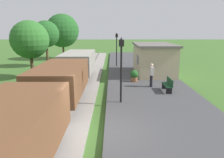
# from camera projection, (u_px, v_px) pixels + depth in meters

# --- Properties ---
(ground_plane) EXTENTS (160.00, 160.00, 0.00)m
(ground_plane) POSITION_uv_depth(u_px,v_px,m) (99.00, 137.00, 8.93)
(ground_plane) COLOR #3D6628
(platform_slab) EXTENTS (6.00, 60.00, 0.25)m
(platform_slab) POSITION_uv_depth(u_px,v_px,m) (175.00, 134.00, 8.91)
(platform_slab) COLOR #424244
(platform_slab) RESTS_ON ground
(track_ballast) EXTENTS (3.80, 60.00, 0.12)m
(track_ballast) POSITION_uv_depth(u_px,v_px,m) (41.00, 135.00, 8.91)
(track_ballast) COLOR gray
(track_ballast) RESTS_ON ground
(rail_near) EXTENTS (0.07, 60.00, 0.14)m
(rail_near) POSITION_uv_depth(u_px,v_px,m) (58.00, 133.00, 8.88)
(rail_near) COLOR slate
(rail_near) RESTS_ON track_ballast
(rail_far) EXTENTS (0.07, 60.00, 0.14)m
(rail_far) POSITION_uv_depth(u_px,v_px,m) (23.00, 133.00, 8.87)
(rail_far) COLOR slate
(rail_far) RESTS_ON track_ballast
(freight_train) EXTENTS (2.50, 19.40, 2.12)m
(freight_train) POSITION_uv_depth(u_px,v_px,m) (60.00, 82.00, 12.22)
(freight_train) COLOR brown
(freight_train) RESTS_ON rail_near
(station_hut) EXTENTS (3.50, 5.80, 2.78)m
(station_hut) POSITION_uv_depth(u_px,v_px,m) (153.00, 59.00, 19.98)
(station_hut) COLOR tan
(station_hut) RESTS_ON platform_slab
(bench_near_hut) EXTENTS (0.42, 1.50, 0.91)m
(bench_near_hut) POSITION_uv_depth(u_px,v_px,m) (167.00, 84.00, 14.40)
(bench_near_hut) COLOR #1E4C2D
(bench_near_hut) RESTS_ON platform_slab
(bench_down_platform) EXTENTS (0.42, 1.50, 0.91)m
(bench_down_platform) POSITION_uv_depth(u_px,v_px,m) (144.00, 61.00, 24.63)
(bench_down_platform) COLOR #1E4C2D
(bench_down_platform) RESTS_ON platform_slab
(person_waiting) EXTENTS (0.30, 0.41, 1.71)m
(person_waiting) POSITION_uv_depth(u_px,v_px,m) (151.00, 74.00, 15.45)
(person_waiting) COLOR black
(person_waiting) RESTS_ON platform_slab
(potted_planter) EXTENTS (0.64, 0.64, 0.92)m
(potted_planter) POSITION_uv_depth(u_px,v_px,m) (133.00, 76.00, 17.11)
(potted_planter) COLOR brown
(potted_planter) RESTS_ON platform_slab
(lamp_post_near) EXTENTS (0.28, 0.28, 3.70)m
(lamp_post_near) POSITION_uv_depth(u_px,v_px,m) (120.00, 58.00, 11.78)
(lamp_post_near) COLOR black
(lamp_post_near) RESTS_ON platform_slab
(lamp_post_far) EXTENTS (0.28, 0.28, 3.70)m
(lamp_post_far) POSITION_uv_depth(u_px,v_px,m) (116.00, 43.00, 23.54)
(lamp_post_far) COLOR black
(lamp_post_far) RESTS_ON platform_slab
(tree_trackside_far) EXTENTS (3.29, 3.29, 5.10)m
(tree_trackside_far) POSITION_uv_depth(u_px,v_px,m) (29.00, 40.00, 18.48)
(tree_trackside_far) COLOR #4C3823
(tree_trackside_far) RESTS_ON ground
(tree_field_left) EXTENTS (3.05, 3.05, 5.30)m
(tree_field_left) POSITION_uv_depth(u_px,v_px,m) (45.00, 34.00, 24.54)
(tree_field_left) COLOR #4C3823
(tree_field_left) RESTS_ON ground
(tree_field_distant) EXTENTS (4.73, 4.73, 6.44)m
(tree_field_distant) POSITION_uv_depth(u_px,v_px,m) (61.00, 31.00, 30.64)
(tree_field_distant) COLOR #4C3823
(tree_field_distant) RESTS_ON ground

